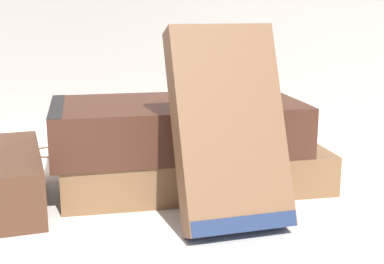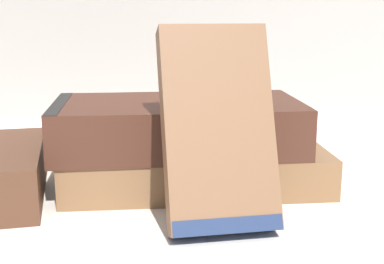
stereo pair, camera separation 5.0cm
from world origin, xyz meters
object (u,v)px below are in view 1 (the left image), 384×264
at_px(book_flat_top, 171,126).
at_px(pocket_watch, 228,96).
at_px(book_flat_bottom, 187,165).
at_px(reading_glasses, 74,148).
at_px(book_leaning_front, 229,134).

distance_m(book_flat_top, pocket_watch, 0.06).
relative_size(book_flat_bottom, pocket_watch, 4.32).
distance_m(book_flat_bottom, reading_glasses, 0.19).
bearing_deg(book_flat_bottom, pocket_watch, -1.41).
xyz_separation_m(book_leaning_front, reading_glasses, (-0.10, 0.27, -0.07)).
height_order(book_flat_top, pocket_watch, pocket_watch).
xyz_separation_m(book_flat_top, reading_glasses, (-0.08, 0.17, -0.06)).
bearing_deg(reading_glasses, book_flat_top, -71.54).
bearing_deg(reading_glasses, pocket_watch, -57.85).
height_order(book_leaning_front, pocket_watch, book_leaning_front).
height_order(book_flat_bottom, book_leaning_front, book_leaning_front).
bearing_deg(book_flat_top, book_leaning_front, -73.64).
distance_m(book_flat_bottom, book_flat_top, 0.05).
bearing_deg(pocket_watch, book_leaning_front, -109.40).
bearing_deg(book_flat_bottom, book_flat_top, -159.53).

